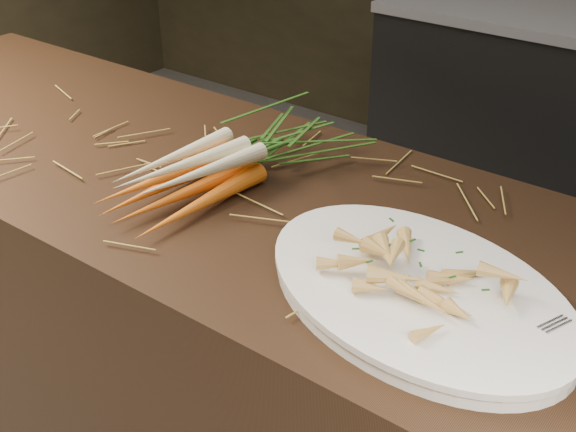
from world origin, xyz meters
name	(u,v)px	position (x,y,z in m)	size (l,w,h in m)	color
main_counter	(233,355)	(0.00, 0.30, 0.45)	(2.40, 0.70, 0.90)	black
straw_bedding	(224,177)	(0.00, 0.30, 0.91)	(1.40, 0.60, 0.02)	olive
root_veg_bunch	(252,150)	(0.02, 0.36, 0.95)	(0.24, 0.58, 0.11)	orange
serving_platter	(416,293)	(0.48, 0.18, 0.91)	(0.52, 0.34, 0.03)	white
roasted_veg_heap	(419,270)	(0.48, 0.18, 0.96)	(0.25, 0.18, 0.06)	gold
serving_fork	(509,357)	(0.66, 0.11, 0.93)	(0.02, 0.20, 0.00)	silver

